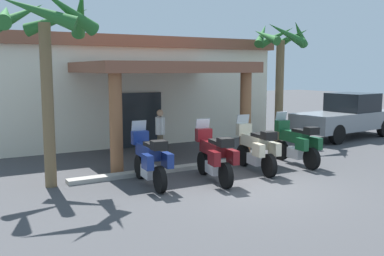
{
  "coord_description": "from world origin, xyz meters",
  "views": [
    {
      "loc": [
        -6.71,
        -8.67,
        2.98
      ],
      "look_at": [
        -0.01,
        2.87,
        1.2
      ],
      "focal_mm": 41.07,
      "sensor_mm": 36.0,
      "label": 1
    }
  ],
  "objects_px": {
    "motorcycle_cream": "(256,148)",
    "motorcycle_green": "(297,143)",
    "motorcycle_maroon": "(214,156)",
    "motel_building": "(116,88)",
    "motorcycle_blue": "(150,159)",
    "pedestrian": "(160,130)",
    "palm_tree_near_portico": "(280,51)",
    "pickup_truck_gray": "(347,116)",
    "palm_tree_roadside": "(45,33)"
  },
  "relations": [
    {
      "from": "pedestrian",
      "to": "palm_tree_near_portico",
      "type": "height_order",
      "value": "palm_tree_near_portico"
    },
    {
      "from": "pedestrian",
      "to": "palm_tree_near_portico",
      "type": "distance_m",
      "value": 6.54
    },
    {
      "from": "motorcycle_blue",
      "to": "palm_tree_roadside",
      "type": "bearing_deg",
      "value": 67.81
    },
    {
      "from": "motorcycle_maroon",
      "to": "palm_tree_near_portico",
      "type": "distance_m",
      "value": 7.93
    },
    {
      "from": "motorcycle_maroon",
      "to": "palm_tree_roadside",
      "type": "height_order",
      "value": "palm_tree_roadside"
    },
    {
      "from": "motorcycle_cream",
      "to": "motorcycle_green",
      "type": "height_order",
      "value": "same"
    },
    {
      "from": "motorcycle_cream",
      "to": "palm_tree_roadside",
      "type": "height_order",
      "value": "palm_tree_roadside"
    },
    {
      "from": "pickup_truck_gray",
      "to": "palm_tree_roadside",
      "type": "relative_size",
      "value": 1.06
    },
    {
      "from": "motorcycle_cream",
      "to": "pedestrian",
      "type": "distance_m",
      "value": 3.51
    },
    {
      "from": "motorcycle_maroon",
      "to": "pedestrian",
      "type": "distance_m",
      "value": 3.47
    },
    {
      "from": "motorcycle_green",
      "to": "palm_tree_near_portico",
      "type": "distance_m",
      "value": 5.52
    },
    {
      "from": "motorcycle_maroon",
      "to": "motorcycle_green",
      "type": "relative_size",
      "value": 0.99
    },
    {
      "from": "pickup_truck_gray",
      "to": "motorcycle_green",
      "type": "bearing_deg",
      "value": -158.27
    },
    {
      "from": "pickup_truck_gray",
      "to": "palm_tree_roadside",
      "type": "bearing_deg",
      "value": -177.79
    },
    {
      "from": "pedestrian",
      "to": "motorcycle_green",
      "type": "bearing_deg",
      "value": -34.29
    },
    {
      "from": "palm_tree_near_portico",
      "to": "palm_tree_roadside",
      "type": "bearing_deg",
      "value": -165.02
    },
    {
      "from": "pickup_truck_gray",
      "to": "palm_tree_near_portico",
      "type": "distance_m",
      "value": 4.34
    },
    {
      "from": "palm_tree_near_portico",
      "to": "pickup_truck_gray",
      "type": "bearing_deg",
      "value": -13.5
    },
    {
      "from": "pedestrian",
      "to": "palm_tree_roadside",
      "type": "distance_m",
      "value": 5.26
    },
    {
      "from": "motorcycle_blue",
      "to": "palm_tree_near_portico",
      "type": "height_order",
      "value": "palm_tree_near_portico"
    },
    {
      "from": "motorcycle_maroon",
      "to": "motorcycle_green",
      "type": "distance_m",
      "value": 3.4
    },
    {
      "from": "motorcycle_green",
      "to": "motel_building",
      "type": "bearing_deg",
      "value": 25.71
    },
    {
      "from": "palm_tree_roadside",
      "to": "motorcycle_cream",
      "type": "bearing_deg",
      "value": -12.98
    },
    {
      "from": "motorcycle_cream",
      "to": "palm_tree_roadside",
      "type": "bearing_deg",
      "value": 86.24
    },
    {
      "from": "motorcycle_cream",
      "to": "pedestrian",
      "type": "relative_size",
      "value": 1.33
    },
    {
      "from": "motorcycle_maroon",
      "to": "motel_building",
      "type": "bearing_deg",
      "value": 6.92
    },
    {
      "from": "palm_tree_near_portico",
      "to": "motorcycle_green",
      "type": "bearing_deg",
      "value": -124.11
    },
    {
      "from": "pickup_truck_gray",
      "to": "palm_tree_near_portico",
      "type": "bearing_deg",
      "value": 160.63
    },
    {
      "from": "palm_tree_near_portico",
      "to": "motorcycle_cream",
      "type": "bearing_deg",
      "value": -137.43
    },
    {
      "from": "motel_building",
      "to": "palm_tree_near_portico",
      "type": "bearing_deg",
      "value": -37.11
    },
    {
      "from": "motel_building",
      "to": "motorcycle_blue",
      "type": "height_order",
      "value": "motel_building"
    },
    {
      "from": "motorcycle_blue",
      "to": "motorcycle_cream",
      "type": "height_order",
      "value": "same"
    },
    {
      "from": "palm_tree_roadside",
      "to": "palm_tree_near_portico",
      "type": "height_order",
      "value": "palm_tree_roadside"
    },
    {
      "from": "motel_building",
      "to": "palm_tree_roadside",
      "type": "height_order",
      "value": "palm_tree_roadside"
    },
    {
      "from": "palm_tree_roadside",
      "to": "motorcycle_green",
      "type": "bearing_deg",
      "value": -9.28
    },
    {
      "from": "motel_building",
      "to": "palm_tree_near_portico",
      "type": "relative_size",
      "value": 2.59
    },
    {
      "from": "motorcycle_blue",
      "to": "motorcycle_green",
      "type": "height_order",
      "value": "same"
    },
    {
      "from": "motel_building",
      "to": "motorcycle_cream",
      "type": "relative_size",
      "value": 5.89
    },
    {
      "from": "palm_tree_roadside",
      "to": "palm_tree_near_portico",
      "type": "xyz_separation_m",
      "value": [
        9.86,
        2.64,
        -0.15
      ]
    },
    {
      "from": "motel_building",
      "to": "motorcycle_cream",
      "type": "bearing_deg",
      "value": -80.33
    },
    {
      "from": "motel_building",
      "to": "motorcycle_cream",
      "type": "xyz_separation_m",
      "value": [
        1.2,
        -8.29,
        -1.48
      ]
    },
    {
      "from": "motel_building",
      "to": "palm_tree_roadside",
      "type": "distance_m",
      "value": 8.43
    },
    {
      "from": "motorcycle_blue",
      "to": "pedestrian",
      "type": "bearing_deg",
      "value": -25.06
    },
    {
      "from": "motorcycle_green",
      "to": "pickup_truck_gray",
      "type": "bearing_deg",
      "value": -56.12
    },
    {
      "from": "motel_building",
      "to": "motorcycle_blue",
      "type": "distance_m",
      "value": 8.58
    },
    {
      "from": "motorcycle_green",
      "to": "pickup_truck_gray",
      "type": "height_order",
      "value": "pickup_truck_gray"
    },
    {
      "from": "motorcycle_cream",
      "to": "pedestrian",
      "type": "bearing_deg",
      "value": 36.41
    },
    {
      "from": "motorcycle_blue",
      "to": "motorcycle_maroon",
      "type": "bearing_deg",
      "value": -100.0
    },
    {
      "from": "motel_building",
      "to": "palm_tree_roadside",
      "type": "xyz_separation_m",
      "value": [
        -4.38,
        -7.0,
        1.68
      ]
    },
    {
      "from": "pickup_truck_gray",
      "to": "motorcycle_cream",
      "type": "bearing_deg",
      "value": -163.14
    }
  ]
}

